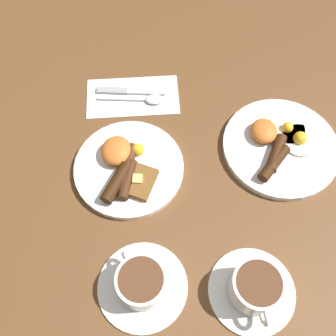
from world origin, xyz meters
The scene contains 8 objects.
ground_plane centered at (0.00, 0.00, 0.00)m, with size 3.00×3.00×0.00m, color brown.
breakfast_plate_near centered at (0.00, 0.00, 0.01)m, with size 0.23×0.23×0.05m.
breakfast_plate_far centered at (-0.05, 0.33, 0.01)m, with size 0.25×0.25×0.04m.
teacup_near centered at (0.25, 0.03, 0.03)m, with size 0.17×0.17×0.06m.
teacup_far centered at (0.26, 0.24, 0.03)m, with size 0.16×0.16×0.07m.
napkin centered at (-0.20, 0.00, 0.00)m, with size 0.12×0.22×0.01m, color white.
knife centered at (-0.21, -0.01, 0.01)m, with size 0.02×0.16×0.01m.
spoon centered at (-0.18, 0.03, 0.01)m, with size 0.03×0.16×0.01m.
Camera 1 is at (0.40, 0.08, 0.75)m, focal length 42.00 mm.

